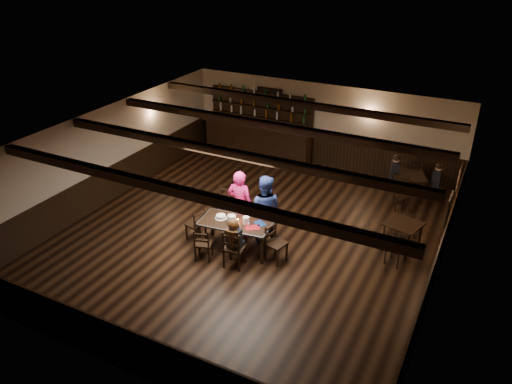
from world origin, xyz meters
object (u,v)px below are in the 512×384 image
at_px(woman_pink, 240,204).
at_px(man_blue, 264,209).
at_px(dining_table, 236,225).
at_px(bar_counter, 259,135).
at_px(chair_near_left, 203,243).
at_px(chair_near_right, 233,247).
at_px(cake, 221,217).

height_order(woman_pink, man_blue, woman_pink).
distance_m(dining_table, bar_counter, 5.90).
height_order(chair_near_left, man_blue, man_blue).
distance_m(woman_pink, bar_counter, 5.27).
height_order(dining_table, chair_near_right, chair_near_right).
bearing_deg(cake, man_blue, 40.90).
height_order(dining_table, cake, cake).
bearing_deg(chair_near_right, bar_counter, 111.71).
relative_size(man_blue, cake, 6.10).
xyz_separation_m(chair_near_left, chair_near_right, (0.77, 0.06, 0.08)).
relative_size(dining_table, cake, 6.25).
xyz_separation_m(chair_near_left, man_blue, (0.87, 1.45, 0.40)).
xyz_separation_m(dining_table, chair_near_left, (-0.46, -0.75, -0.20)).
distance_m(man_blue, bar_counter, 5.44).
bearing_deg(bar_counter, dining_table, -68.62).
bearing_deg(woman_pink, dining_table, 103.34).
height_order(cake, bar_counter, bar_counter).
bearing_deg(cake, chair_near_right, -44.09).
relative_size(dining_table, chair_near_left, 2.18).
height_order(man_blue, cake, man_blue).
height_order(chair_near_right, woman_pink, woman_pink).
distance_m(chair_near_right, bar_counter, 6.66).
height_order(dining_table, man_blue, man_blue).
xyz_separation_m(dining_table, woman_pink, (-0.21, 0.60, 0.21)).
bearing_deg(chair_near_left, man_blue, 59.00).
xyz_separation_m(dining_table, cake, (-0.40, -0.01, 0.11)).
bearing_deg(woman_pink, chair_near_left, 73.61).
bearing_deg(woman_pink, cake, 66.47).
relative_size(woman_pink, bar_counter, 0.45).
bearing_deg(bar_counter, chair_near_right, -68.29).
relative_size(chair_near_right, cake, 3.35).
xyz_separation_m(woman_pink, bar_counter, (-1.94, 4.89, -0.17)).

